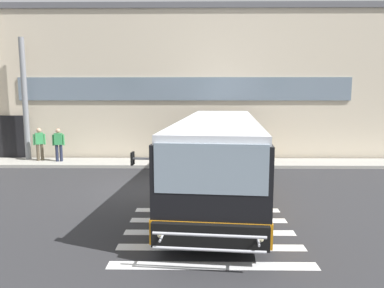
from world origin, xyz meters
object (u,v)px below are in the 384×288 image
object	(u,v)px
entry_support_column	(25,99)
passenger_by_doorway	(59,142)
passenger_near_column	(39,143)
bus_main_foreground	(219,157)

from	to	relation	value
entry_support_column	passenger_by_doorway	xyz separation A→B (m)	(1.85, -0.58, -2.14)
passenger_near_column	passenger_by_doorway	bearing A→B (deg)	-9.20
entry_support_column	passenger_by_doorway	world-z (taller)	entry_support_column
passenger_by_doorway	passenger_near_column	bearing A→B (deg)	170.80
bus_main_foreground	passenger_near_column	xyz separation A→B (m)	(-8.82, 5.44, -0.25)
bus_main_foreground	passenger_by_doorway	world-z (taller)	bus_main_foreground
passenger_near_column	passenger_by_doorway	xyz separation A→B (m)	(1.05, -0.17, 0.03)
passenger_near_column	passenger_by_doorway	size ratio (longest dim) A/B	1.00
passenger_by_doorway	entry_support_column	bearing A→B (deg)	162.68
entry_support_column	bus_main_foreground	size ratio (longest dim) A/B	0.53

